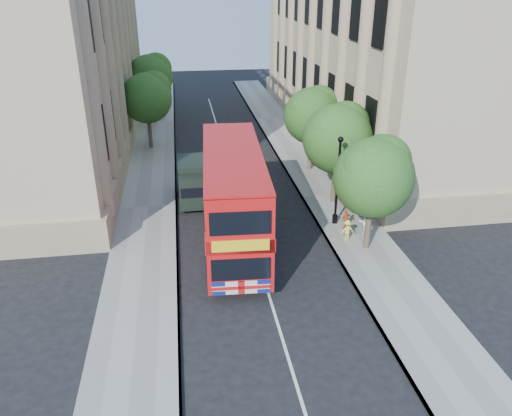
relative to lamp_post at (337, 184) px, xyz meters
name	(u,v)px	position (x,y,z in m)	size (l,w,h in m)	color
ground	(267,290)	(-5.00, -6.00, -2.51)	(120.00, 120.00, 0.00)	black
pavement_right	(328,196)	(0.75, 4.00, -2.45)	(3.50, 80.00, 0.12)	gray
pavement_left	(149,207)	(-10.75, 4.00, -2.45)	(3.50, 80.00, 0.12)	gray
building_right	(379,29)	(8.80, 18.00, 6.49)	(12.00, 38.00, 18.00)	tan
building_left	(40,34)	(-18.80, 18.00, 6.49)	(12.00, 38.00, 18.00)	tan
tree_right_near	(374,173)	(0.84, -2.97, 1.74)	(4.00, 4.00, 6.08)	#473828
tree_right_mid	(338,135)	(0.84, 3.03, 1.93)	(4.20, 4.20, 6.37)	#473828
tree_right_far	(312,113)	(0.84, 9.03, 1.80)	(4.00, 4.00, 6.15)	#473828
tree_left_far	(147,95)	(-10.96, 16.03, 1.93)	(4.00, 4.00, 6.30)	#473828
tree_left_back	(151,74)	(-10.96, 24.03, 2.20)	(4.20, 4.20, 6.65)	#473828
lamp_post	(337,184)	(0.00, 0.00, 0.00)	(0.32, 0.32, 5.16)	black
double_decker_bus	(233,196)	(-5.99, -1.40, 0.29)	(3.52, 11.09, 5.06)	red
box_van	(193,183)	(-7.90, 4.67, -1.27)	(1.84, 4.44, 2.53)	black
police_constable	(241,263)	(-6.10, -5.00, -1.53)	(0.71, 0.47, 1.96)	black
woman_pedestrian	(364,221)	(1.17, -1.53, -1.64)	(0.73, 0.57, 1.51)	white
child_a	(346,219)	(0.39, -0.77, -1.82)	(0.67, 0.28, 1.15)	orange
child_b	(347,230)	(0.03, -2.08, -1.80)	(0.76, 0.44, 1.17)	#F5E753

